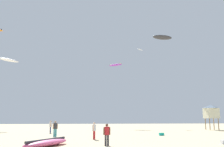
{
  "coord_description": "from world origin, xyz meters",
  "views": [
    {
      "loc": [
        -3.17,
        -14.93,
        2.23
      ],
      "look_at": [
        0.0,
        17.08,
        7.91
      ],
      "focal_mm": 38.95,
      "sensor_mm": 36.0,
      "label": 1
    }
  ],
  "objects_px": {
    "person_foreground": "(107,133)",
    "kite_aloft_5": "(9,60)",
    "person_midground": "(55,127)",
    "person_left": "(94,129)",
    "person_right": "(51,126)",
    "cooler_box": "(162,134)",
    "kite_aloft_2": "(115,65)",
    "kite_aloft_3": "(140,50)",
    "kite_aloft_4": "(162,37)",
    "lifeguard_tower": "(211,111)",
    "kite_grounded_near": "(47,143)"
  },
  "relations": [
    {
      "from": "person_foreground",
      "to": "kite_aloft_5",
      "type": "xyz_separation_m",
      "value": [
        -16.79,
        28.1,
        11.92
      ]
    },
    {
      "from": "person_foreground",
      "to": "person_midground",
      "type": "bearing_deg",
      "value": -155.14
    },
    {
      "from": "person_foreground",
      "to": "person_left",
      "type": "distance_m",
      "value": 5.44
    },
    {
      "from": "person_right",
      "to": "kite_aloft_5",
      "type": "distance_m",
      "value": 20.67
    },
    {
      "from": "cooler_box",
      "to": "kite_aloft_2",
      "type": "distance_m",
      "value": 27.58
    },
    {
      "from": "kite_aloft_3",
      "to": "kite_aloft_4",
      "type": "height_order",
      "value": "kite_aloft_3"
    },
    {
      "from": "lifeguard_tower",
      "to": "cooler_box",
      "type": "relative_size",
      "value": 7.41
    },
    {
      "from": "kite_grounded_near",
      "to": "kite_aloft_3",
      "type": "bearing_deg",
      "value": 67.35
    },
    {
      "from": "cooler_box",
      "to": "kite_aloft_5",
      "type": "bearing_deg",
      "value": 142.2
    },
    {
      "from": "lifeguard_tower",
      "to": "cooler_box",
      "type": "distance_m",
      "value": 16.62
    },
    {
      "from": "lifeguard_tower",
      "to": "kite_aloft_4",
      "type": "height_order",
      "value": "kite_aloft_4"
    },
    {
      "from": "person_midground",
      "to": "lifeguard_tower",
      "type": "height_order",
      "value": "lifeguard_tower"
    },
    {
      "from": "kite_grounded_near",
      "to": "lifeguard_tower",
      "type": "relative_size",
      "value": 1.16
    },
    {
      "from": "person_midground",
      "to": "kite_aloft_2",
      "type": "distance_m",
      "value": 29.21
    },
    {
      "from": "person_midground",
      "to": "kite_grounded_near",
      "type": "height_order",
      "value": "person_midground"
    },
    {
      "from": "cooler_box",
      "to": "kite_aloft_5",
      "type": "height_order",
      "value": "kite_aloft_5"
    },
    {
      "from": "person_left",
      "to": "lifeguard_tower",
      "type": "distance_m",
      "value": 25.26
    },
    {
      "from": "person_foreground",
      "to": "kite_aloft_3",
      "type": "height_order",
      "value": "kite_aloft_3"
    },
    {
      "from": "kite_grounded_near",
      "to": "lifeguard_tower",
      "type": "height_order",
      "value": "lifeguard_tower"
    },
    {
      "from": "person_right",
      "to": "person_left",
      "type": "bearing_deg",
      "value": 107.06
    },
    {
      "from": "kite_grounded_near",
      "to": "cooler_box",
      "type": "relative_size",
      "value": 8.58
    },
    {
      "from": "lifeguard_tower",
      "to": "person_right",
      "type": "bearing_deg",
      "value": -167.35
    },
    {
      "from": "kite_grounded_near",
      "to": "kite_aloft_5",
      "type": "xyz_separation_m",
      "value": [
        -12.26,
        28.01,
        12.62
      ]
    },
    {
      "from": "person_right",
      "to": "lifeguard_tower",
      "type": "distance_m",
      "value": 26.42
    },
    {
      "from": "person_midground",
      "to": "cooler_box",
      "type": "height_order",
      "value": "person_midground"
    },
    {
      "from": "person_midground",
      "to": "kite_aloft_5",
      "type": "height_order",
      "value": "kite_aloft_5"
    },
    {
      "from": "kite_aloft_2",
      "to": "person_right",
      "type": "bearing_deg",
      "value": -120.24
    },
    {
      "from": "person_left",
      "to": "kite_grounded_near",
      "type": "xyz_separation_m",
      "value": [
        -3.7,
        -5.29,
        -0.7
      ]
    },
    {
      "from": "person_right",
      "to": "kite_aloft_4",
      "type": "distance_m",
      "value": 20.49
    },
    {
      "from": "person_midground",
      "to": "cooler_box",
      "type": "relative_size",
      "value": 3.11
    },
    {
      "from": "person_midground",
      "to": "kite_aloft_2",
      "type": "bearing_deg",
      "value": 133.9
    },
    {
      "from": "person_foreground",
      "to": "kite_grounded_near",
      "type": "height_order",
      "value": "person_foreground"
    },
    {
      "from": "kite_aloft_3",
      "to": "kite_aloft_4",
      "type": "relative_size",
      "value": 0.67
    },
    {
      "from": "person_foreground",
      "to": "kite_aloft_3",
      "type": "bearing_deg",
      "value": 158.69
    },
    {
      "from": "kite_aloft_5",
      "to": "person_right",
      "type": "bearing_deg",
      "value": -52.14
    },
    {
      "from": "kite_grounded_near",
      "to": "kite_aloft_2",
      "type": "xyz_separation_m",
      "value": [
        9.0,
        33.37,
        13.26
      ]
    },
    {
      "from": "person_left",
      "to": "cooler_box",
      "type": "xyz_separation_m",
      "value": [
        8.03,
        4.12,
        -0.81
      ]
    },
    {
      "from": "person_midground",
      "to": "kite_aloft_5",
      "type": "relative_size",
      "value": 0.42
    },
    {
      "from": "kite_aloft_2",
      "to": "person_left",
      "type": "bearing_deg",
      "value": -100.7
    },
    {
      "from": "kite_aloft_4",
      "to": "person_foreground",
      "type": "bearing_deg",
      "value": -122.57
    },
    {
      "from": "kite_aloft_3",
      "to": "kite_aloft_4",
      "type": "distance_m",
      "value": 23.18
    },
    {
      "from": "cooler_box",
      "to": "kite_aloft_4",
      "type": "distance_m",
      "value": 14.91
    },
    {
      "from": "person_right",
      "to": "kite_aloft_3",
      "type": "bearing_deg",
      "value": -141.32
    },
    {
      "from": "kite_aloft_2",
      "to": "kite_aloft_5",
      "type": "distance_m",
      "value": 21.94
    },
    {
      "from": "person_midground",
      "to": "kite_aloft_4",
      "type": "height_order",
      "value": "kite_aloft_4"
    },
    {
      "from": "kite_grounded_near",
      "to": "kite_aloft_4",
      "type": "height_order",
      "value": "kite_aloft_4"
    },
    {
      "from": "kite_grounded_near",
      "to": "person_midground",
      "type": "bearing_deg",
      "value": 93.4
    },
    {
      "from": "kite_aloft_2",
      "to": "kite_grounded_near",
      "type": "bearing_deg",
      "value": -105.1
    },
    {
      "from": "lifeguard_tower",
      "to": "kite_aloft_2",
      "type": "bearing_deg",
      "value": 138.85
    },
    {
      "from": "kite_grounded_near",
      "to": "kite_aloft_3",
      "type": "relative_size",
      "value": 2.28
    }
  ]
}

